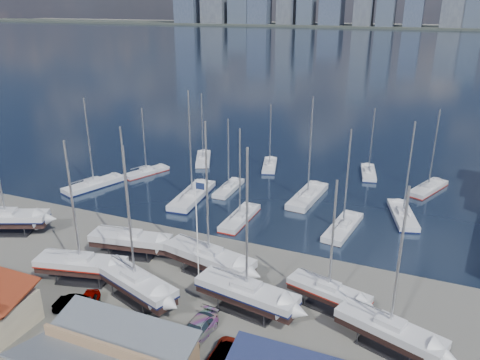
% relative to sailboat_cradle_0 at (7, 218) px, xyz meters
% --- Properties ---
extents(ground, '(1400.00, 1400.00, 0.00)m').
position_rel_sailboat_cradle_0_xyz_m(ground, '(28.48, -0.31, -2.12)').
color(ground, '#605E59').
rests_on(ground, ground).
extents(water, '(1400.00, 600.00, 0.40)m').
position_rel_sailboat_cradle_0_xyz_m(water, '(28.48, 309.69, -2.27)').
color(water, '#19243A').
rests_on(water, ground).
extents(far_shore, '(1400.00, 80.00, 2.20)m').
position_rel_sailboat_cradle_0_xyz_m(far_shore, '(28.48, 569.69, -1.02)').
color(far_shore, '#2D332D').
rests_on(far_shore, ground).
extents(sailboat_cradle_0, '(10.83, 6.79, 16.92)m').
position_rel_sailboat_cradle_0_xyz_m(sailboat_cradle_0, '(0.00, 0.00, 0.00)').
color(sailboat_cradle_0, '#2D2D33').
rests_on(sailboat_cradle_0, ground).
extents(sailboat_cradle_1, '(10.18, 4.92, 15.86)m').
position_rel_sailboat_cradle_0_xyz_m(sailboat_cradle_1, '(16.58, -5.29, -0.05)').
color(sailboat_cradle_1, '#2D2D33').
rests_on(sailboat_cradle_1, ground).
extents(sailboat_cradle_2, '(10.01, 4.33, 15.83)m').
position_rel_sailboat_cradle_0_xyz_m(sailboat_cradle_2, '(18.28, 1.36, -0.05)').
color(sailboat_cradle_2, '#2D2D33').
rests_on(sailboat_cradle_2, ground).
extents(sailboat_cradle_3, '(10.53, 5.94, 16.38)m').
position_rel_sailboat_cradle_0_xyz_m(sailboat_cradle_3, '(24.00, -6.00, -0.03)').
color(sailboat_cradle_3, '#2D2D33').
rests_on(sailboat_cradle_3, ground).
extents(sailboat_cradle_4, '(11.14, 5.12, 17.43)m').
position_rel_sailboat_cradle_0_xyz_m(sailboat_cradle_4, '(28.65, 1.16, 0.03)').
color(sailboat_cradle_4, '#2D2D33').
rests_on(sailboat_cradle_4, ground).
extents(sailboat_cradle_5, '(10.73, 4.49, 16.76)m').
position_rel_sailboat_cradle_0_xyz_m(sailboat_cradle_5, '(34.94, -3.37, -0.01)').
color(sailboat_cradle_5, '#2D2D33').
rests_on(sailboat_cradle_5, ground).
extents(sailboat_cradle_6, '(8.61, 4.36, 13.60)m').
position_rel_sailboat_cradle_0_xyz_m(sailboat_cradle_6, '(42.14, 0.11, -0.17)').
color(sailboat_cradle_6, '#2D2D33').
rests_on(sailboat_cradle_6, ground).
extents(sailboat_cradle_7, '(9.71, 5.50, 15.34)m').
position_rel_sailboat_cradle_0_xyz_m(sailboat_cradle_7, '(48.26, -3.67, -0.08)').
color(sailboat_cradle_7, '#2D2D33').
rests_on(sailboat_cradle_7, ground).
extents(sailboat_moored_0, '(6.15, 10.68, 15.41)m').
position_rel_sailboat_cradle_0_xyz_m(sailboat_moored_0, '(-0.32, 17.42, -1.81)').
color(sailboat_moored_0, black).
rests_on(sailboat_moored_0, water).
extents(sailboat_moored_1, '(5.38, 8.47, 12.31)m').
position_rel_sailboat_cradle_0_xyz_m(sailboat_moored_1, '(4.07, 26.07, -1.81)').
color(sailboat_moored_1, black).
rests_on(sailboat_moored_1, water).
extents(sailboat_moored_2, '(6.00, 9.19, 13.52)m').
position_rel_sailboat_cradle_0_xyz_m(sailboat_moored_2, '(10.01, 36.36, -1.79)').
color(sailboat_moored_2, black).
rests_on(sailboat_moored_2, water).
extents(sailboat_moored_3, '(4.29, 11.96, 17.51)m').
position_rel_sailboat_cradle_0_xyz_m(sailboat_moored_3, '(16.80, 19.31, -1.81)').
color(sailboat_moored_3, black).
rests_on(sailboat_moored_3, water).
extents(sailboat_moored_4, '(2.44, 8.21, 12.33)m').
position_rel_sailboat_cradle_0_xyz_m(sailboat_moored_4, '(20.57, 24.61, -1.79)').
color(sailboat_moored_4, black).
rests_on(sailboat_moored_4, water).
extents(sailboat_moored_5, '(4.42, 8.53, 12.28)m').
position_rel_sailboat_cradle_0_xyz_m(sailboat_moored_5, '(22.90, 37.75, -1.81)').
color(sailboat_moored_5, black).
rests_on(sailboat_moored_5, water).
extents(sailboat_moored_6, '(2.73, 9.24, 13.76)m').
position_rel_sailboat_cradle_0_xyz_m(sailboat_moored_6, '(26.51, 15.08, -1.81)').
color(sailboat_moored_6, black).
rests_on(sailboat_moored_6, water).
extents(sailboat_moored_7, '(3.98, 11.21, 16.60)m').
position_rel_sailboat_cradle_0_xyz_m(sailboat_moored_7, '(33.18, 26.03, -1.79)').
color(sailboat_moored_7, black).
rests_on(sailboat_moored_7, water).
extents(sailboat_moored_8, '(3.88, 8.58, 12.39)m').
position_rel_sailboat_cradle_0_xyz_m(sailboat_moored_8, '(40.16, 40.74, -1.81)').
color(sailboat_moored_8, black).
rests_on(sailboat_moored_8, water).
extents(sailboat_moored_9, '(3.89, 9.86, 14.49)m').
position_rel_sailboat_cradle_0_xyz_m(sailboat_moored_9, '(40.23, 17.64, -1.80)').
color(sailboat_moored_9, black).
rests_on(sailboat_moored_9, water).
extents(sailboat_moored_10, '(5.26, 10.08, 14.51)m').
position_rel_sailboat_cradle_0_xyz_m(sailboat_moored_10, '(47.19, 24.66, -1.81)').
color(sailboat_moored_10, black).
rests_on(sailboat_moored_10, water).
extents(sailboat_moored_11, '(6.01, 9.56, 13.88)m').
position_rel_sailboat_cradle_0_xyz_m(sailboat_moored_11, '(50.09, 36.84, -1.81)').
color(sailboat_moored_11, black).
rests_on(sailboat_moored_11, water).
extents(car_a, '(3.42, 4.75, 1.50)m').
position_rel_sailboat_cradle_0_xyz_m(car_a, '(20.56, -9.33, -1.37)').
color(car_a, gray).
rests_on(car_a, ground).
extents(car_b, '(5.17, 2.72, 1.62)m').
position_rel_sailboat_cradle_0_xyz_m(car_b, '(20.14, -9.93, -1.31)').
color(car_b, gray).
rests_on(car_b, ground).
extents(car_c, '(2.46, 5.22, 1.44)m').
position_rel_sailboat_cradle_0_xyz_m(car_c, '(35.86, -11.04, -1.40)').
color(car_c, gray).
rests_on(car_c, ground).
extents(car_d, '(2.52, 5.59, 1.59)m').
position_rel_sailboat_cradle_0_xyz_m(car_d, '(32.22, -8.60, -1.32)').
color(car_d, gray).
rests_on(car_d, ground).
extents(flagpole, '(1.04, 0.12, 11.81)m').
position_rel_sailboat_cradle_0_xyz_m(flagpole, '(28.33, -0.56, 4.67)').
color(flagpole, white).
rests_on(flagpole, ground).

